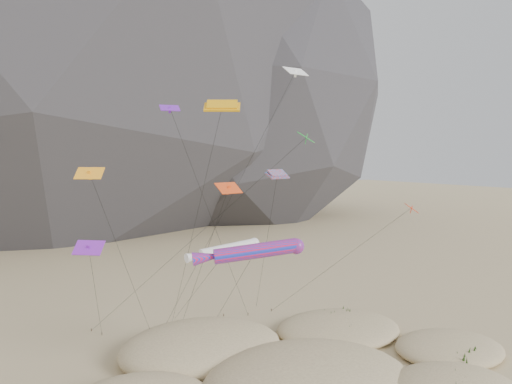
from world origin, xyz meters
The scene contains 6 objects.
kite_stakes centered at (0.82, 22.79, 0.15)m, with size 19.76×7.26×0.30m.
rainbow_tube_kite centered at (-0.72, 6.94, 10.90)m, with size 8.47×16.20×11.88m.
white_tube_kite centered at (-0.43, 11.78, 10.26)m, with size 7.33×14.56×10.99m.
orange_parafoil centered at (-1.06, 11.18, 22.24)m, with size 3.15×13.73×22.99m.
multi_parafoil centered at (5.98, 13.31, 16.40)m, with size 6.25×12.42×17.04m.
delta_kites centered at (1.77, 11.16, 17.54)m, with size 32.22×20.86×26.52m.
Camera 1 is at (-20.67, -25.64, 18.35)m, focal length 35.00 mm.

